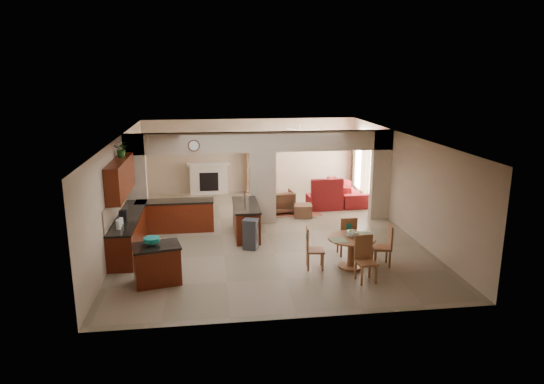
{
  "coord_description": "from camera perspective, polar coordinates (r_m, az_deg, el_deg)",
  "views": [
    {
      "loc": [
        -1.6,
        -13.15,
        4.54
      ],
      "look_at": [
        0.2,
        0.3,
        1.14
      ],
      "focal_mm": 32.0,
      "sensor_mm": 36.0,
      "label": 1
    }
  ],
  "objects": [
    {
      "name": "ceiling",
      "position": [
        13.36,
        -0.67,
        6.59
      ],
      "size": [
        10.0,
        10.0,
        0.0
      ],
      "primitive_type": "plane",
      "rotation": [
        3.14,
        0.0,
        0.0
      ],
      "color": "white",
      "rests_on": "wall_back"
    },
    {
      "name": "window_a",
      "position": [
        16.76,
        11.98,
        2.27
      ],
      "size": [
        0.02,
        0.9,
        1.9
      ],
      "primitive_type": "cube",
      "color": "white",
      "rests_on": "wall_right"
    },
    {
      "name": "chair_north",
      "position": [
        12.31,
        8.86,
        -5.0
      ],
      "size": [
        0.43,
        0.43,
        1.02
      ],
      "rotation": [
        0.0,
        0.0,
        3.13
      ],
      "color": "#945833",
      "rests_on": "floor"
    },
    {
      "name": "kitchen_island",
      "position": [
        10.99,
        -13.36,
        -8.23
      ],
      "size": [
        1.14,
        0.92,
        0.87
      ],
      "rotation": [
        0.0,
        0.0,
        0.22
      ],
      "color": "#491008",
      "rests_on": "floor"
    },
    {
      "name": "drape_b_left",
      "position": [
        17.77,
        10.69,
        2.99
      ],
      "size": [
        0.1,
        0.28,
        2.3
      ],
      "primitive_type": "cube",
      "color": "#402019",
      "rests_on": "wall_right"
    },
    {
      "name": "wall_front",
      "position": [
        8.88,
        3.3,
        -6.66
      ],
      "size": [
        8.0,
        0.0,
        8.0
      ],
      "primitive_type": "plane",
      "rotation": [
        -1.57,
        0.0,
        0.0
      ],
      "color": "tan",
      "rests_on": "floor"
    },
    {
      "name": "drape_a_right",
      "position": [
        17.3,
        11.2,
        2.67
      ],
      "size": [
        0.1,
        0.28,
        2.3
      ],
      "primitive_type": "cube",
      "color": "#402019",
      "rests_on": "wall_right"
    },
    {
      "name": "kitchen_counter",
      "position": [
        13.63,
        -14.27,
        -3.77
      ],
      "size": [
        2.52,
        3.29,
        1.48
      ],
      "color": "#491008",
      "rests_on": "floor"
    },
    {
      "name": "wall_back",
      "position": [
        18.49,
        -2.54,
        4.28
      ],
      "size": [
        8.0,
        0.0,
        8.0
      ],
      "primitive_type": "plane",
      "rotation": [
        1.57,
        0.0,
        0.0
      ],
      "color": "tan",
      "rests_on": "floor"
    },
    {
      "name": "peninsula",
      "position": [
        13.7,
        -3.08,
        -3.29
      ],
      "size": [
        0.7,
        1.85,
        0.91
      ],
      "color": "#491008",
      "rests_on": "floor"
    },
    {
      "name": "partition_right_pier",
      "position": [
        15.43,
        12.66,
        1.99
      ],
      "size": [
        0.6,
        0.25,
        2.8
      ],
      "primitive_type": "cube",
      "color": "tan",
      "rests_on": "floor"
    },
    {
      "name": "chair_east",
      "position": [
        11.87,
        13.18,
        -5.94
      ],
      "size": [
        0.47,
        0.47,
        1.02
      ],
      "rotation": [
        0.0,
        0.0,
        4.58
      ],
      "color": "#945833",
      "rests_on": "floor"
    },
    {
      "name": "partition_center_pier",
      "position": [
        14.65,
        -1.12,
        0.49
      ],
      "size": [
        0.8,
        0.25,
        2.2
      ],
      "primitive_type": "cube",
      "color": "tan",
      "rests_on": "floor"
    },
    {
      "name": "upper_cabinets",
      "position": [
        12.82,
        -17.42,
        1.63
      ],
      "size": [
        0.35,
        2.4,
        0.9
      ],
      "primitive_type": "cube",
      "color": "#491008",
      "rests_on": "wall_left"
    },
    {
      "name": "wall_right",
      "position": [
        14.63,
        15.09,
        1.19
      ],
      "size": [
        0.0,
        10.0,
        10.0
      ],
      "primitive_type": "plane",
      "rotation": [
        1.57,
        0.0,
        -1.57
      ],
      "color": "tan",
      "rests_on": "floor"
    },
    {
      "name": "floor",
      "position": [
        14.0,
        -0.64,
        -4.84
      ],
      "size": [
        10.0,
        10.0,
        0.0
      ],
      "primitive_type": "plane",
      "color": "#816F59",
      "rests_on": "ground"
    },
    {
      "name": "armchair",
      "position": [
        15.94,
        1.07,
        -1.11
      ],
      "size": [
        0.86,
        0.88,
        0.74
      ],
      "primitive_type": "imported",
      "rotation": [
        0.0,
        0.0,
        3.24
      ],
      "color": "maroon",
      "rests_on": "floor"
    },
    {
      "name": "dining_table",
      "position": [
        11.6,
        9.29,
        -6.48
      ],
      "size": [
        1.11,
        1.11,
        0.76
      ],
      "color": "#945833",
      "rests_on": "floor"
    },
    {
      "name": "shelving_unit",
      "position": [
        18.44,
        -1.39,
        2.68
      ],
      "size": [
        1.0,
        0.32,
        1.8
      ],
      "primitive_type": "cube",
      "color": "#945833",
      "rests_on": "floor"
    },
    {
      "name": "ottoman",
      "position": [
        15.52,
        3.66,
        -2.2
      ],
      "size": [
        0.61,
        0.61,
        0.4
      ],
      "primitive_type": "cube",
      "rotation": [
        0.0,
        0.0,
        -0.13
      ],
      "color": "maroon",
      "rests_on": "floor"
    },
    {
      "name": "chair_south",
      "position": [
        10.98,
        10.88,
        -7.48
      ],
      "size": [
        0.46,
        0.46,
        1.02
      ],
      "rotation": [
        0.0,
        0.0,
        0.11
      ],
      "color": "#945833",
      "rests_on": "floor"
    },
    {
      "name": "fruit_bowl",
      "position": [
        11.53,
        9.47,
        -4.87
      ],
      "size": [
        0.29,
        0.29,
        0.16
      ],
      "primitive_type": "cylinder",
      "color": "#6AB627",
      "rests_on": "dining_table"
    },
    {
      "name": "partition_header",
      "position": [
        14.39,
        -1.15,
        5.92
      ],
      "size": [
        8.0,
        0.25,
        0.6
      ],
      "primitive_type": "cube",
      "color": "tan",
      "rests_on": "partition_center_pier"
    },
    {
      "name": "sofa",
      "position": [
        17.56,
        8.83,
        0.13
      ],
      "size": [
        2.5,
        1.06,
        0.72
      ],
      "primitive_type": "imported",
      "rotation": [
        0.0,
        0.0,
        1.61
      ],
      "color": "maroon",
      "rests_on": "floor"
    },
    {
      "name": "fireplace",
      "position": [
        18.41,
        -7.44,
        1.64
      ],
      "size": [
        1.6,
        0.35,
        1.2
      ],
      "color": "beige",
      "rests_on": "floor"
    },
    {
      "name": "glazed_door",
      "position": [
        17.58,
        11.04,
        2.36
      ],
      "size": [
        0.02,
        0.7,
        2.1
      ],
      "primitive_type": "cube",
      "color": "white",
      "rests_on": "wall_right"
    },
    {
      "name": "chair_west",
      "position": [
        11.44,
        4.68,
        -6.37
      ],
      "size": [
        0.47,
        0.47,
        1.02
      ],
      "rotation": [
        0.0,
        0.0,
        1.44
      ],
      "color": "#945833",
      "rests_on": "floor"
    },
    {
      "name": "ceiling_fan",
      "position": [
        16.56,
        3.26,
        7.19
      ],
      "size": [
        1.0,
        1.0,
        0.1
      ],
      "primitive_type": "cylinder",
      "color": "white",
      "rests_on": "ceiling"
    },
    {
      "name": "trash_can",
      "position": [
        12.68,
        -2.55,
        -5.12
      ],
      "size": [
        0.44,
        0.41,
        0.75
      ],
      "primitive_type": "cube",
      "rotation": [
        0.0,
        0.0,
        -0.37
      ],
      "color": "#303033",
      "rests_on": "floor"
    },
    {
      "name": "rug",
      "position": [
        16.15,
        2.69,
        -2.25
      ],
      "size": [
        1.6,
        1.3,
        0.01
      ],
      "primitive_type": "cube",
      "color": "#9C4738",
      "rests_on": "floor"
    },
    {
      "name": "partition_left_pier",
      "position": [
        14.65,
        -15.67,
        1.16
      ],
      "size": [
        0.6,
        0.25,
        2.8
      ],
      "primitive_type": "cube",
      "color": "tan",
      "rests_on": "floor"
    },
    {
      "name": "drape_b_right",
      "position": [
        18.89,
        9.56,
        3.69
      ],
      "size": [
        0.1,
        0.28,
        2.3
      ],
      "primitive_type": "cube",
      "color": "#402019",
      "rests_on": "wall_right"
    },
    {
      "name": "window_b",
      "position": [
        18.34,
        10.23,
        3.35
      ],
      "size": [
        0.02,
        0.9,
        1.9
      ],
      "primitive_type": "cube",
      "color": "white",
      "rests_on": "wall_right"
    },
    {
      "name": "chaise",
      "position": [
        16.55,
        6.16,
        -1.15
      ],
      "size": [
        1.13,
        0.95,
        0.43
      ],
      "primitive_type": "cube",
      "rotation": [
        0.0,
        0.0,
        0.06
      ],
      "color": "maroon",
      "rests_on": "floor"
    },
    {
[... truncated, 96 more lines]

